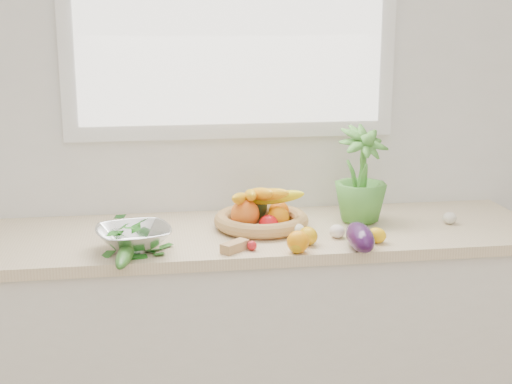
{
  "coord_description": "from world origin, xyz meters",
  "views": [
    {
      "loc": [
        -0.32,
        -0.55,
        1.66
      ],
      "look_at": [
        0.05,
        1.93,
        1.05
      ],
      "focal_mm": 50.0,
      "sensor_mm": 36.0,
      "label": 1
    }
  ],
  "objects": [
    {
      "name": "orange_loose",
      "position": [
        0.15,
        1.67,
        0.94
      ],
      "size": [
        0.09,
        0.09,
        0.08
      ],
      "primitive_type": "sphere",
      "rotation": [
        0.0,
        0.0,
        0.25
      ],
      "color": "orange",
      "rests_on": "countertop"
    },
    {
      "name": "back_wall",
      "position": [
        0.0,
        2.25,
        1.35
      ],
      "size": [
        4.5,
        0.02,
        2.7
      ],
      "primitive_type": "cube",
      "color": "white",
      "rests_on": "ground"
    },
    {
      "name": "eggplant",
      "position": [
        0.37,
        1.67,
        0.94
      ],
      "size": [
        0.1,
        0.23,
        0.09
      ],
      "primitive_type": "ellipsoid",
      "rotation": [
        0.0,
        0.0,
        -0.05
      ],
      "color": "#31103C",
      "rests_on": "countertop"
    },
    {
      "name": "apple",
      "position": [
        0.09,
        1.89,
        0.94
      ],
      "size": [
        0.08,
        0.08,
        0.07
      ],
      "primitive_type": "sphere",
      "rotation": [
        0.0,
        0.0,
        -0.12
      ],
      "color": "red",
      "rests_on": "countertop"
    },
    {
      "name": "fruit_basket",
      "position": [
        0.07,
        1.97,
        0.95
      ],
      "size": [
        0.43,
        0.43,
        0.18
      ],
      "color": "#AD734D",
      "rests_on": "countertop"
    },
    {
      "name": "counter_cabinet",
      "position": [
        0.0,
        1.95,
        0.43
      ],
      "size": [
        2.2,
        0.58,
        0.86
      ],
      "primitive_type": "cube",
      "color": "silver",
      "rests_on": "ground"
    },
    {
      "name": "lemon_c",
      "position": [
        0.45,
        1.74,
        0.93
      ],
      "size": [
        0.09,
        0.08,
        0.05
      ],
      "primitive_type": "ellipsoid",
      "rotation": [
        0.0,
        0.0,
        0.91
      ],
      "color": "yellow",
      "rests_on": "countertop"
    },
    {
      "name": "garlic_b",
      "position": [
        0.8,
        1.92,
        0.92
      ],
      "size": [
        0.07,
        0.07,
        0.05
      ],
      "primitive_type": "ellipsoid",
      "rotation": [
        0.0,
        0.0,
        0.33
      ],
      "color": "beige",
      "rests_on": "countertop"
    },
    {
      "name": "lemon_b",
      "position": [
        0.15,
        1.67,
        0.93
      ],
      "size": [
        0.07,
        0.08,
        0.06
      ],
      "primitive_type": "ellipsoid",
      "rotation": [
        0.0,
        0.0,
        -0.14
      ],
      "color": "#D0940B",
      "rests_on": "countertop"
    },
    {
      "name": "colander_with_spinach",
      "position": [
        -0.39,
        1.77,
        0.97
      ],
      "size": [
        0.29,
        0.29,
        0.13
      ],
      "color": "white",
      "rests_on": "countertop"
    },
    {
      "name": "radish",
      "position": [
        0.0,
        1.72,
        0.92
      ],
      "size": [
        0.04,
        0.04,
        0.03
      ],
      "primitive_type": "sphere",
      "rotation": [
        0.0,
        0.0,
        -0.27
      ],
      "color": "red",
      "rests_on": "countertop"
    },
    {
      "name": "ginger",
      "position": [
        -0.05,
        1.72,
        0.92
      ],
      "size": [
        0.11,
        0.1,
        0.03
      ],
      "primitive_type": "cube",
      "rotation": [
        0.0,
        0.0,
        0.71
      ],
      "color": "tan",
      "rests_on": "countertop"
    },
    {
      "name": "potted_herb",
      "position": [
        0.46,
        2.0,
        1.09
      ],
      "size": [
        0.26,
        0.26,
        0.36
      ],
      "primitive_type": "imported",
      "rotation": [
        0.0,
        0.0,
        0.39
      ],
      "color": "#4B9737",
      "rests_on": "countertop"
    },
    {
      "name": "garlic_c",
      "position": [
        0.33,
        1.81,
        0.92
      ],
      "size": [
        0.06,
        0.06,
        0.05
      ],
      "primitive_type": "ellipsoid",
      "rotation": [
        0.0,
        0.0,
        -0.11
      ],
      "color": "white",
      "rests_on": "countertop"
    },
    {
      "name": "countertop",
      "position": [
        0.0,
        1.95,
        0.88
      ],
      "size": [
        2.24,
        0.62,
        0.04
      ],
      "primitive_type": "cube",
      "color": "beige",
      "rests_on": "counter_cabinet"
    },
    {
      "name": "cucumber",
      "position": [
        -0.41,
        1.67,
        0.92
      ],
      "size": [
        0.08,
        0.28,
        0.05
      ],
      "primitive_type": "ellipsoid",
      "rotation": [
        0.0,
        0.0,
        -0.12
      ],
      "color": "#2B5418",
      "rests_on": "countertop"
    },
    {
      "name": "lemon_a",
      "position": [
        0.2,
        1.75,
        0.93
      ],
      "size": [
        0.08,
        0.09,
        0.06
      ],
      "primitive_type": "ellipsoid",
      "rotation": [
        0.0,
        0.0,
        0.24
      ],
      "color": "#D99D0B",
      "rests_on": "countertop"
    },
    {
      "name": "garlic_a",
      "position": [
        0.19,
        1.85,
        0.92
      ],
      "size": [
        0.07,
        0.07,
        0.05
      ],
      "primitive_type": "ellipsoid",
      "rotation": [
        0.0,
        0.0,
        0.37
      ],
      "color": "silver",
      "rests_on": "countertop"
    }
  ]
}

